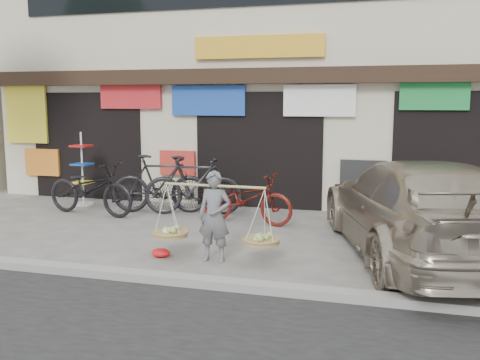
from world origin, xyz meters
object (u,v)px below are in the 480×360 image
(bike_0, at_px, (91,188))
(bike_3, at_px, (193,185))
(suv, at_px, (417,208))
(street_vendor, at_px, (214,221))
(bike_1, at_px, (160,184))
(display_rack, at_px, (83,176))
(bike_2, at_px, (246,198))

(bike_0, relative_size, bike_3, 1.03)
(bike_3, distance_m, suv, 5.04)
(bike_0, height_order, bike_3, bike_3)
(street_vendor, height_order, bike_1, street_vendor)
(suv, bearing_deg, bike_0, -27.77)
(street_vendor, xyz_separation_m, suv, (3.05, 1.13, 0.14))
(bike_0, xyz_separation_m, display_rack, (-0.79, 0.97, 0.12))
(bike_0, relative_size, bike_1, 1.03)
(bike_1, xyz_separation_m, bike_2, (2.14, -0.53, -0.13))
(bike_0, bearing_deg, bike_2, -79.04)
(bike_2, bearing_deg, suv, -106.95)
(bike_2, height_order, display_rack, display_rack)
(display_rack, bearing_deg, bike_0, -50.70)
(street_vendor, xyz_separation_m, bike_0, (-3.71, 2.56, -0.06))
(bike_0, xyz_separation_m, suv, (6.76, -1.43, 0.21))
(suv, bearing_deg, street_vendor, 4.52)
(bike_1, bearing_deg, display_rack, 67.48)
(street_vendor, xyz_separation_m, bike_1, (-2.33, 3.20, 0.01))
(bike_1, height_order, display_rack, display_rack)
(bike_2, xyz_separation_m, suv, (3.24, -1.53, 0.27))
(bike_1, relative_size, suv, 0.37)
(street_vendor, height_order, bike_3, street_vendor)
(bike_1, relative_size, display_rack, 1.24)
(bike_1, bearing_deg, suv, -124.87)
(street_vendor, height_order, suv, suv)
(bike_1, bearing_deg, bike_2, -117.89)
(street_vendor, height_order, bike_0, street_vendor)
(street_vendor, relative_size, suv, 0.35)
(suv, height_order, display_rack, display_rack)
(bike_1, bearing_deg, street_vendor, -157.70)
(bike_0, relative_size, bike_2, 1.11)
(bike_3, relative_size, display_rack, 1.24)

